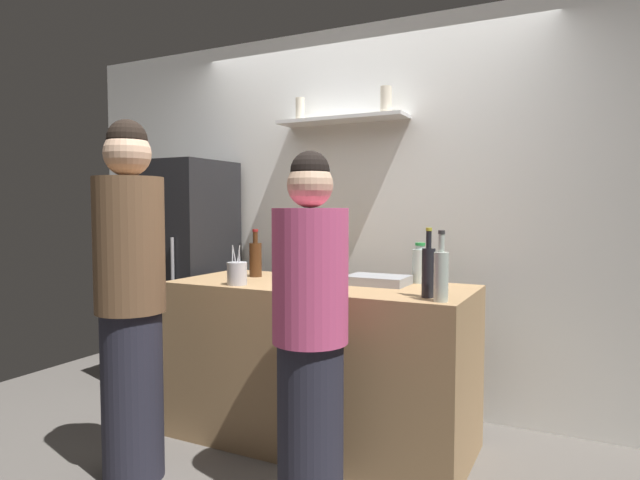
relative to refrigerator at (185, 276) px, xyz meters
The scene contains 13 objects.
ground_plane 1.74m from the refrigerator, 34.14° to the right, with size 5.28×5.28×0.00m, color #59544F.
back_wall_assembly 1.39m from the refrigerator, 17.68° to the left, with size 4.80×0.32×2.60m.
refrigerator is the anchor object (origin of this frame).
counter 1.41m from the refrigerator, 15.48° to the right, with size 1.72×0.73×0.92m, color #9E7A51.
baking_pan 1.64m from the refrigerator, ahead, with size 0.34×0.24×0.05m, color gray.
utensil_holder 1.12m from the refrigerator, 34.11° to the right, with size 0.11×0.11×0.23m.
wine_bottle_amber_glass 0.88m from the refrigerator, 18.64° to the right, with size 0.08×0.08×0.30m.
wine_bottle_green_glass 1.32m from the refrigerator, 12.01° to the right, with size 0.07×0.07×0.28m.
wine_bottle_pale_glass 2.18m from the refrigerator, 17.13° to the right, with size 0.07×0.07×0.33m.
wine_bottle_dark_glass 2.08m from the refrigerator, 15.48° to the right, with size 0.06×0.06×0.34m.
water_bottle_plastic 1.82m from the refrigerator, ahead, with size 0.09×0.09×0.23m.
person_pink_top 1.87m from the refrigerator, 32.24° to the right, with size 0.34×0.34×1.61m.
person_brown_jacket 1.34m from the refrigerator, 60.41° to the right, with size 0.34×0.34×1.79m.
Camera 1 is at (1.44, -2.26, 1.36)m, focal length 30.35 mm.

